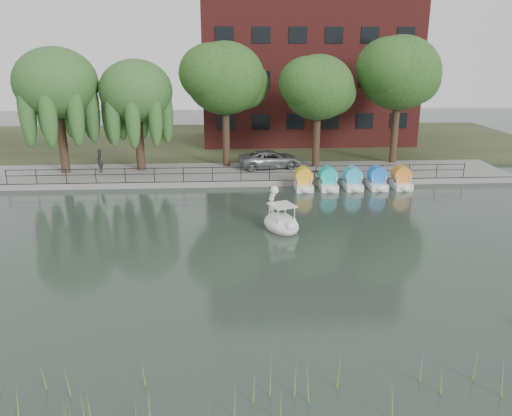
{
  "coord_description": "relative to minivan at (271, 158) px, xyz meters",
  "views": [
    {
      "loc": [
        -0.97,
        -20.66,
        9.18
      ],
      "look_at": [
        0.5,
        4.0,
        1.3
      ],
      "focal_mm": 35.0,
      "sensor_mm": 36.0,
      "label": 1
    }
  ],
  "objects": [
    {
      "name": "promenade",
      "position": [
        -2.43,
        -1.05,
        -0.97
      ],
      "size": [
        40.0,
        6.0,
        0.4
      ],
      "primitive_type": "cube",
      "color": "gray",
      "rests_on": "ground_plane"
    },
    {
      "name": "willow_left",
      "position": [
        -15.43,
        -0.55,
        5.7
      ],
      "size": [
        5.88,
        5.88,
        9.01
      ],
      "color": "#473323",
      "rests_on": "promenade"
    },
    {
      "name": "kerb",
      "position": [
        -2.43,
        -4.0,
        -0.97
      ],
      "size": [
        40.0,
        0.25,
        0.4
      ],
      "primitive_type": "cube",
      "color": "gray",
      "rests_on": "ground_plane"
    },
    {
      "name": "willow_mid",
      "position": [
        -9.93,
        -0.05,
        5.07
      ],
      "size": [
        5.32,
        5.32,
        8.15
      ],
      "color": "#473323",
      "rests_on": "promenade"
    },
    {
      "name": "broadleaf_center",
      "position": [
        -3.43,
        0.95,
        5.89
      ],
      "size": [
        6.0,
        6.0,
        9.25
      ],
      "color": "#473323",
      "rests_on": "promenade"
    },
    {
      "name": "railing",
      "position": [
        -2.43,
        -3.8,
        -0.03
      ],
      "size": [
        32.0,
        0.05,
        1.0
      ],
      "color": "black",
      "rests_on": "promenade"
    },
    {
      "name": "bicycle",
      "position": [
        2.47,
        -3.66,
        -0.27
      ],
      "size": [
        0.89,
        1.8,
        1.0
      ],
      "primitive_type": "imported",
      "rotation": [
        0.0,
        0.0,
        1.75
      ],
      "color": "gray",
      "rests_on": "promenade"
    },
    {
      "name": "apartment_building",
      "position": [
        4.57,
        12.92,
        8.19
      ],
      "size": [
        20.0,
        10.07,
        18.0
      ],
      "color": "#4C1E16",
      "rests_on": "land_strip"
    },
    {
      "name": "broadleaf_right",
      "position": [
        3.57,
        0.45,
        5.21
      ],
      "size": [
        5.4,
        5.4,
        8.32
      ],
      "color": "#473323",
      "rests_on": "promenade"
    },
    {
      "name": "broadleaf_far",
      "position": [
        10.07,
        1.45,
        6.22
      ],
      "size": [
        6.3,
        6.3,
        9.71
      ],
      "color": "#473323",
      "rests_on": "promenade"
    },
    {
      "name": "ground_plane",
      "position": [
        -2.43,
        -17.05,
        -1.17
      ],
      "size": [
        120.0,
        120.0,
        0.0
      ],
      "primitive_type": "plane",
      "color": "#36443D"
    },
    {
      "name": "reed_bank",
      "position": [
        -0.43,
        -26.55,
        -0.57
      ],
      "size": [
        24.0,
        2.4,
        1.2
      ],
      "color": "#669938",
      "rests_on": "ground_plane"
    },
    {
      "name": "minivan",
      "position": [
        0.0,
        0.0,
        0.0
      ],
      "size": [
        3.41,
        5.9,
        1.55
      ],
      "primitive_type": "imported",
      "rotation": [
        0.0,
        0.0,
        1.73
      ],
      "color": "gray",
      "rests_on": "promenade"
    },
    {
      "name": "pedestrian",
      "position": [
        -12.84,
        -0.7,
        0.21
      ],
      "size": [
        0.65,
        0.81,
        1.98
      ],
      "primitive_type": "imported",
      "rotation": [
        0.0,
        0.0,
        4.98
      ],
      "color": "black",
      "rests_on": "promenade"
    },
    {
      "name": "pedal_boat_row",
      "position": [
        5.2,
        -5.01,
        -0.57
      ],
      "size": [
        7.95,
        1.7,
        1.4
      ],
      "color": "white",
      "rests_on": "ground_plane"
    },
    {
      "name": "land_strip",
      "position": [
        -2.43,
        12.95,
        -0.99
      ],
      "size": [
        60.0,
        22.0,
        0.36
      ],
      "primitive_type": "cube",
      "color": "#47512D",
      "rests_on": "ground_plane"
    },
    {
      "name": "swan_boat",
      "position": [
        -0.59,
        -12.76,
        -0.69
      ],
      "size": [
        2.44,
        2.99,
        2.19
      ],
      "rotation": [
        0.0,
        0.0,
        0.37
      ],
      "color": "white",
      "rests_on": "ground_plane"
    }
  ]
}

